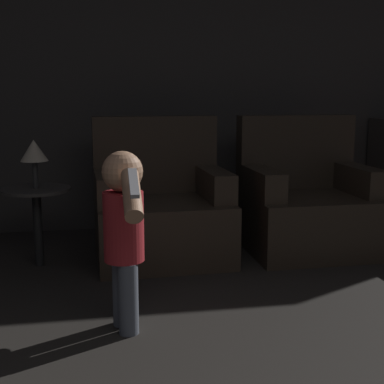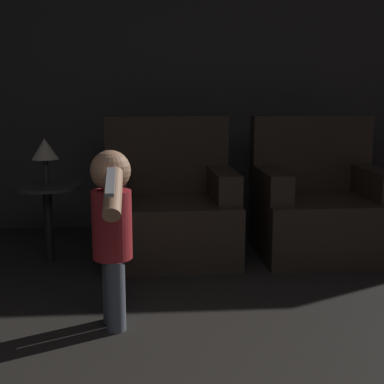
# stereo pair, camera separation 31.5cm
# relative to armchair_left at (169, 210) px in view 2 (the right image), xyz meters

# --- Properties ---
(wall_back) EXTENTS (8.40, 0.05, 2.60)m
(wall_back) POSITION_rel_armchair_left_xyz_m (0.25, 0.91, 0.97)
(wall_back) COLOR #33302D
(wall_back) RESTS_ON ground_plane
(armchair_left) EXTENTS (0.93, 0.82, 0.98)m
(armchair_left) POSITION_rel_armchair_left_xyz_m (0.00, 0.00, 0.00)
(armchair_left) COLOR black
(armchair_left) RESTS_ON ground_plane
(armchair_right) EXTENTS (0.91, 0.80, 0.98)m
(armchair_right) POSITION_rel_armchair_left_xyz_m (1.09, 0.00, 0.00)
(armchair_right) COLOR black
(armchair_right) RESTS_ON ground_plane
(person_toddler) EXTENTS (0.19, 0.60, 0.88)m
(person_toddler) POSITION_rel_armchair_left_xyz_m (-0.32, -1.18, 0.19)
(person_toddler) COLOR #474C56
(person_toddler) RESTS_ON ground_plane
(side_table) EXTENTS (0.45, 0.45, 0.53)m
(side_table) POSITION_rel_armchair_left_xyz_m (-0.84, -0.06, 0.10)
(side_table) COLOR black
(side_table) RESTS_ON ground_plane
(lamp) EXTENTS (0.18, 0.18, 0.32)m
(lamp) POSITION_rel_armchair_left_xyz_m (-0.84, -0.06, 0.44)
(lamp) COLOR #262626
(lamp) RESTS_ON side_table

